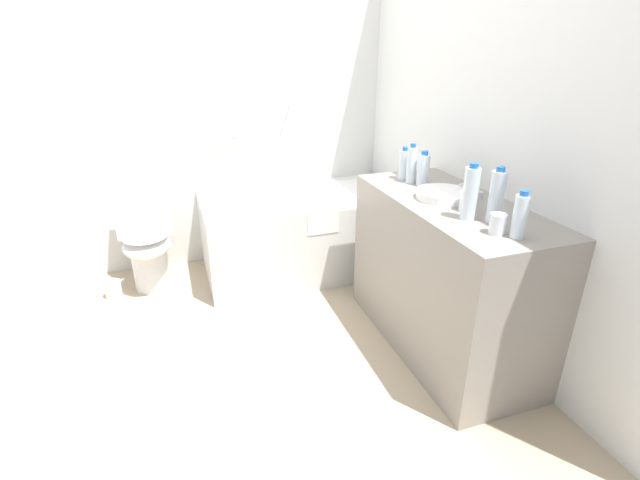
{
  "coord_description": "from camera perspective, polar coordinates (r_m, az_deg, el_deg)",
  "views": [
    {
      "loc": [
        -0.16,
        -2.18,
        1.63
      ],
      "look_at": [
        0.62,
        0.15,
        0.56
      ],
      "focal_mm": 25.83,
      "sensor_mm": 36.0,
      "label": 1
    }
  ],
  "objects": [
    {
      "name": "drinking_glass_0",
      "position": [
        2.33,
        17.85,
        4.62
      ],
      "size": [
        0.08,
        0.08,
        0.1
      ],
      "primitive_type": "cylinder",
      "color": "white",
      "rests_on": "vanity_counter"
    },
    {
      "name": "toilet_paper_roll",
      "position": [
        3.47,
        -24.26,
        -5.62
      ],
      "size": [
        0.11,
        0.11,
        0.12
      ],
      "primitive_type": "cylinder",
      "color": "white",
      "rests_on": "ground_plane"
    },
    {
      "name": "water_bottle_2",
      "position": [
        2.06,
        23.54,
        2.73
      ],
      "size": [
        0.06,
        0.06,
        0.2
      ],
      "color": "silver",
      "rests_on": "vanity_counter"
    },
    {
      "name": "drinking_glass_1",
      "position": [
        2.09,
        21.16,
        1.86
      ],
      "size": [
        0.07,
        0.07,
        0.09
      ],
      "primitive_type": "cylinder",
      "color": "white",
      "rests_on": "vanity_counter"
    },
    {
      "name": "water_bottle_1",
      "position": [
        2.67,
        12.67,
        8.5
      ],
      "size": [
        0.07,
        0.07,
        0.2
      ],
      "color": "silver",
      "rests_on": "vanity_counter"
    },
    {
      "name": "bathtub",
      "position": [
        3.46,
        -2.4,
        1.2
      ],
      "size": [
        1.42,
        0.77,
        1.24
      ],
      "color": "silver",
      "rests_on": "ground_plane"
    },
    {
      "name": "water_bottle_0",
      "position": [
        2.78,
        10.42,
        9.18
      ],
      "size": [
        0.07,
        0.07,
        0.19
      ],
      "color": "silver",
      "rests_on": "vanity_counter"
    },
    {
      "name": "water_bottle_3",
      "position": [
        2.2,
        18.12,
        5.53
      ],
      "size": [
        0.07,
        0.07,
        0.26
      ],
      "color": "silver",
      "rests_on": "vanity_counter"
    },
    {
      "name": "sink_basin",
      "position": [
        2.49,
        15.07,
        5.45
      ],
      "size": [
        0.28,
        0.28,
        0.04
      ],
      "primitive_type": "cylinder",
      "color": "white",
      "rests_on": "vanity_counter"
    },
    {
      "name": "ground_plane",
      "position": [
        2.72,
        -11.73,
        -13.75
      ],
      "size": [
        3.94,
        3.94,
        0.0
      ],
      "primitive_type": "plane",
      "color": "tan"
    },
    {
      "name": "wall_back_tiled",
      "position": [
        3.54,
        -16.37,
        15.37
      ],
      "size": [
        3.34,
        0.1,
        2.36
      ],
      "primitive_type": "cube",
      "color": "silver",
      "rests_on": "ground_plane"
    },
    {
      "name": "toilet",
      "position": [
        3.42,
        -20.68,
        -0.22
      ],
      "size": [
        0.38,
        0.48,
        0.68
      ],
      "rotation": [
        0.0,
        0.0,
        -1.54
      ],
      "color": "white",
      "rests_on": "ground_plane"
    },
    {
      "name": "water_bottle_5",
      "position": [
        2.2,
        21.02,
        5.05
      ],
      "size": [
        0.07,
        0.07,
        0.26
      ],
      "color": "silver",
      "rests_on": "vanity_counter"
    },
    {
      "name": "vanity_counter",
      "position": [
        2.63,
        15.17,
        -4.37
      ],
      "size": [
        0.55,
        1.24,
        0.87
      ],
      "primitive_type": "cube",
      "color": "gray",
      "rests_on": "ground_plane"
    },
    {
      "name": "sink_faucet",
      "position": [
        2.58,
        18.32,
        5.95
      ],
      "size": [
        0.11,
        0.15,
        0.07
      ],
      "color": "#BDBDC2",
      "rests_on": "vanity_counter"
    },
    {
      "name": "wall_right_mirror",
      "position": [
        2.79,
        19.43,
        12.99
      ],
      "size": [
        0.1,
        2.97,
        2.36
      ],
      "primitive_type": "cube",
      "color": "silver",
      "rests_on": "ground_plane"
    },
    {
      "name": "water_bottle_4",
      "position": [
        2.71,
        11.29,
        9.13
      ],
      "size": [
        0.06,
        0.06,
        0.23
      ],
      "color": "silver",
      "rests_on": "vanity_counter"
    }
  ]
}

